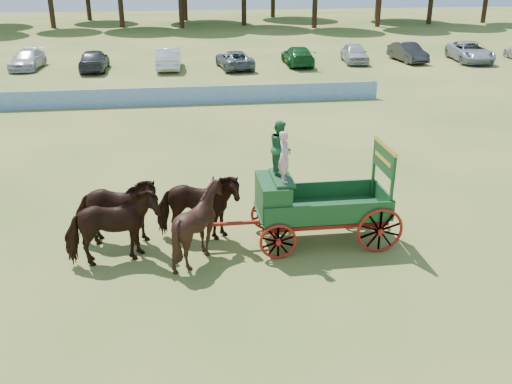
% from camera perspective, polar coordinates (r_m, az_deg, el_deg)
% --- Properties ---
extents(ground, '(160.00, 160.00, 0.00)m').
position_cam_1_polar(ground, '(17.06, -7.06, -5.88)').
color(ground, '#9D8847').
rests_on(ground, ground).
extents(horse_lead_left, '(2.78, 1.70, 2.19)m').
position_cam_1_polar(horse_lead_left, '(16.31, -14.16, -3.52)').
color(horse_lead_left, black).
rests_on(horse_lead_left, ground).
extents(horse_lead_right, '(2.72, 1.49, 2.19)m').
position_cam_1_polar(horse_lead_right, '(17.30, -13.82, -1.93)').
color(horse_lead_right, black).
rests_on(horse_lead_right, ground).
extents(horse_wheel_left, '(2.33, 2.16, 2.19)m').
position_cam_1_polar(horse_wheel_left, '(16.19, -5.69, -3.09)').
color(horse_wheel_left, black).
rests_on(horse_wheel_left, ground).
extents(horse_wheel_right, '(2.72, 1.51, 2.19)m').
position_cam_1_polar(horse_wheel_right, '(17.19, -5.86, -1.52)').
color(horse_wheel_right, black).
rests_on(horse_wheel_right, ground).
extents(farm_dray, '(6.00, 2.00, 3.72)m').
position_cam_1_polar(farm_dray, '(16.84, 4.26, -0.02)').
color(farm_dray, '#A02710').
rests_on(farm_dray, ground).
extents(sponsor_banner, '(26.00, 0.08, 1.05)m').
position_cam_1_polar(sponsor_banner, '(33.89, -9.53, 9.40)').
color(sponsor_banner, '#1D519F').
rests_on(sponsor_banner, ground).
extents(parked_cars, '(56.90, 7.13, 1.63)m').
position_cam_1_polar(parked_cars, '(45.44, -4.20, 13.24)').
color(parked_cars, silver).
rests_on(parked_cars, ground).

